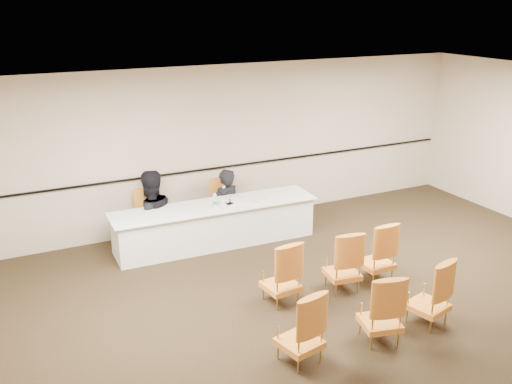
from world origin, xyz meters
TOP-DOWN VIEW (x-y plane):
  - floor at (0.00, 0.00)m, footprint 10.00×10.00m
  - ceiling at (0.00, 0.00)m, footprint 10.00×10.00m
  - wall_back at (0.00, 4.00)m, footprint 10.00×0.04m
  - wall_rail at (0.00, 3.96)m, footprint 9.80×0.04m
  - panel_table at (-0.74, 3.04)m, footprint 3.64×0.95m
  - panelist_main at (-0.32, 3.57)m, footprint 0.67×0.51m
  - panelist_main_chair at (-0.32, 3.57)m, footprint 0.52×0.52m
  - panelist_second at (-1.74, 3.61)m, footprint 1.00×0.82m
  - panelist_second_chair at (-1.74, 3.61)m, footprint 0.52×0.52m
  - papers at (-0.36, 2.98)m, footprint 0.35×0.30m
  - microphone at (-0.49, 2.97)m, footprint 0.17×0.24m
  - water_bottle at (-0.76, 2.99)m, footprint 0.08×0.08m
  - drinking_glass at (-0.61, 3.00)m, footprint 0.08×0.08m
  - coffee_cup at (0.08, 2.83)m, footprint 0.08×0.08m
  - aud_chair_front_left at (-0.69, 0.74)m, footprint 0.54×0.54m
  - aud_chair_front_mid at (0.31, 0.67)m, footprint 0.57×0.57m
  - aud_chair_front_right at (0.96, 0.72)m, footprint 0.51×0.51m
  - aud_chair_back_left at (-1.16, -0.59)m, footprint 0.59×0.59m
  - aud_chair_back_mid at (-0.03, -0.66)m, footprint 0.60×0.60m
  - aud_chair_back_right at (0.79, -0.61)m, footprint 0.61×0.61m

SIDE VIEW (x-z plane):
  - floor at x=0.00m, z-range 0.00..0.00m
  - panelist_main at x=-0.32m, z-range -0.48..1.18m
  - panel_table at x=-0.74m, z-range 0.00..0.72m
  - panelist_second at x=-1.74m, z-range -0.58..1.33m
  - panelist_main_chair at x=-0.32m, z-range 0.00..0.95m
  - panelist_second_chair at x=-1.74m, z-range 0.00..0.95m
  - aud_chair_front_left at x=-0.69m, z-range 0.00..0.95m
  - aud_chair_front_mid at x=0.31m, z-range 0.00..0.95m
  - aud_chair_front_right at x=0.96m, z-range 0.00..0.95m
  - aud_chair_back_left at x=-1.16m, z-range 0.00..0.95m
  - aud_chair_back_mid at x=-0.03m, z-range 0.00..0.95m
  - aud_chair_back_right at x=0.79m, z-range 0.00..0.95m
  - papers at x=-0.36m, z-range 0.72..0.73m
  - drinking_glass at x=-0.61m, z-range 0.72..0.82m
  - coffee_cup at x=0.08m, z-range 0.72..0.84m
  - water_bottle at x=-0.76m, z-range 0.72..0.96m
  - microphone at x=-0.49m, z-range 0.72..1.03m
  - wall_rail at x=0.00m, z-range 1.09..1.11m
  - wall_back at x=0.00m, z-range 0.00..3.00m
  - ceiling at x=0.00m, z-range 3.00..3.00m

